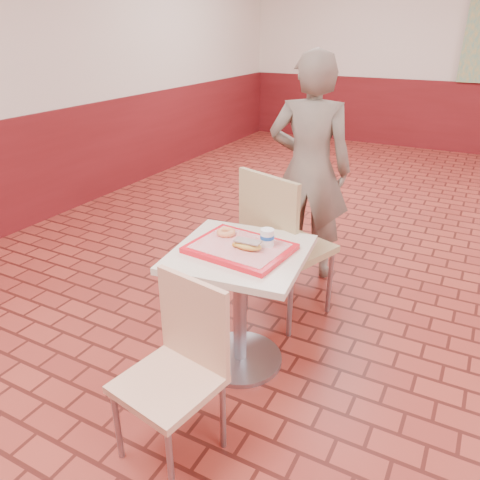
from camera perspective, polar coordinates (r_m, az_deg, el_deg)
The scene contains 8 objects.
main_table at distance 2.48m, azimuth -0.00°, elevation -6.01°, with size 0.66×0.66×0.69m.
chair_main_front at distance 2.04m, azimuth -7.49°, elevation -14.58°, with size 0.43×0.43×0.81m.
chair_main_back at distance 2.86m, azimuth 4.98°, elevation 0.03°, with size 0.57×0.57×0.98m.
customer at distance 3.38m, azimuth 8.45°, elevation 8.47°, with size 0.59×0.39×1.61m, color #736759.
serving_tray at distance 2.37m, azimuth -0.00°, elevation -0.99°, with size 0.49×0.38×0.03m.
ring_donut at distance 2.48m, azimuth -1.71°, elevation 0.96°, with size 0.10×0.10×0.03m, color #F19358.
long_john_donut at distance 2.32m, azimuth 0.84°, elevation -0.61°, with size 0.16×0.08×0.05m.
paper_cup at distance 2.35m, azimuth 3.33°, elevation 0.33°, with size 0.07×0.07×0.09m.
Camera 1 is at (-0.28, -2.70, 1.74)m, focal length 35.00 mm.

